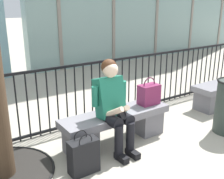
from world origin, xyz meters
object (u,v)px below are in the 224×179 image
(seated_person_with_phone, at_px, (113,103))
(handbag_on_bench, at_px, (149,94))
(shopping_bag, at_px, (84,156))
(stone_bench, at_px, (116,124))

(seated_person_with_phone, xyz_separation_m, handbag_on_bench, (0.72, 0.12, -0.05))
(shopping_bag, bearing_deg, seated_person_with_phone, 23.85)
(stone_bench, xyz_separation_m, shopping_bag, (-0.73, -0.39, -0.06))
(handbag_on_bench, relative_size, shopping_bag, 0.79)
(stone_bench, height_order, shopping_bag, shopping_bag)
(stone_bench, xyz_separation_m, seated_person_with_phone, (-0.14, -0.13, 0.38))
(shopping_bag, bearing_deg, stone_bench, 28.19)
(stone_bench, distance_m, handbag_on_bench, 0.67)
(seated_person_with_phone, relative_size, shopping_bag, 2.36)
(seated_person_with_phone, distance_m, shopping_bag, 0.78)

